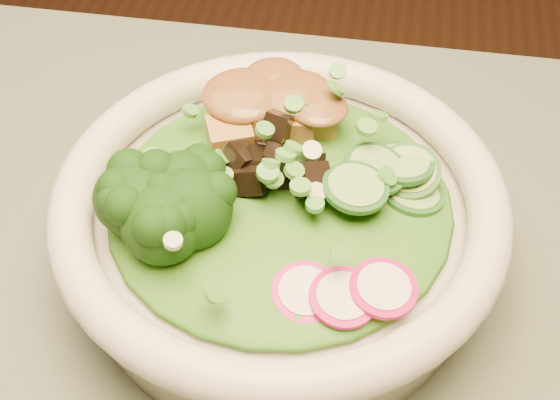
# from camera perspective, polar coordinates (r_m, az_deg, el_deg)

# --- Properties ---
(salad_bowl) EXTENTS (0.25, 0.25, 0.07)m
(salad_bowl) POSITION_cam_1_polar(r_m,az_deg,el_deg) (0.44, -0.00, -1.68)
(salad_bowl) COLOR silver
(salad_bowl) RESTS_ON dining_table
(lettuce_bed) EXTENTS (0.19, 0.19, 0.02)m
(lettuce_bed) POSITION_cam_1_polar(r_m,az_deg,el_deg) (0.42, -0.00, 0.09)
(lettuce_bed) COLOR #295E13
(lettuce_bed) RESTS_ON salad_bowl
(broccoli_florets) EXTENTS (0.08, 0.08, 0.04)m
(broccoli_florets) POSITION_cam_1_polar(r_m,az_deg,el_deg) (0.41, -7.98, 0.24)
(broccoli_florets) COLOR black
(broccoli_florets) RESTS_ON salad_bowl
(radish_slices) EXTENTS (0.11, 0.06, 0.02)m
(radish_slices) POSITION_cam_1_polar(r_m,az_deg,el_deg) (0.38, 1.96, -6.23)
(radish_slices) COLOR #B60E5A
(radish_slices) RESTS_ON salad_bowl
(cucumber_slices) EXTENTS (0.08, 0.08, 0.03)m
(cucumber_slices) POSITION_cam_1_polar(r_m,az_deg,el_deg) (0.42, 8.07, 1.94)
(cucumber_slices) COLOR #79A65C
(cucumber_slices) RESTS_ON salad_bowl
(mushroom_heap) EXTENTS (0.08, 0.08, 0.04)m
(mushroom_heap) POSITION_cam_1_polar(r_m,az_deg,el_deg) (0.42, -0.26, 2.35)
(mushroom_heap) COLOR black
(mushroom_heap) RESTS_ON salad_bowl
(tofu_cubes) EXTENTS (0.09, 0.07, 0.03)m
(tofu_cubes) POSITION_cam_1_polar(r_m,az_deg,el_deg) (0.46, -1.04, 6.35)
(tofu_cubes) COLOR olive
(tofu_cubes) RESTS_ON salad_bowl
(peanut_sauce) EXTENTS (0.06, 0.05, 0.01)m
(peanut_sauce) POSITION_cam_1_polar(r_m,az_deg,el_deg) (0.45, -1.06, 7.50)
(peanut_sauce) COLOR brown
(peanut_sauce) RESTS_ON tofu_cubes
(scallion_garnish) EXTENTS (0.18, 0.18, 0.02)m
(scallion_garnish) POSITION_cam_1_polar(r_m,az_deg,el_deg) (0.41, -0.00, 2.17)
(scallion_garnish) COLOR #4E9B36
(scallion_garnish) RESTS_ON salad_bowl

